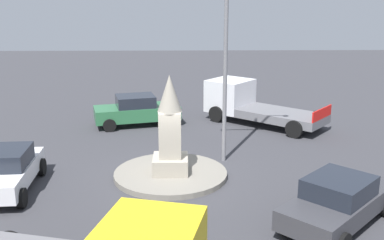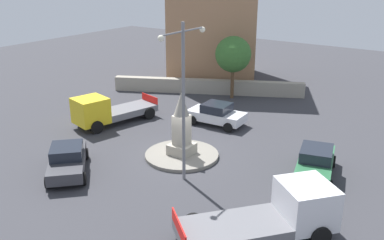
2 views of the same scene
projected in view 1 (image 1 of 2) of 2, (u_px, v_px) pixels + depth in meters
ground_plane at (171, 177)px, 16.90m from camera, size 80.00×80.00×0.00m
traffic_island at (171, 174)px, 16.87m from camera, size 4.16×4.16×0.19m
monument at (170, 131)px, 16.43m from camera, size 1.27×1.27×3.60m
streetlamp at (226, 42)px, 17.29m from camera, size 3.47×0.28×7.84m
car_white_passing at (4, 170)px, 15.48m from camera, size 2.21×3.96×1.48m
car_green_far_side at (137, 110)px, 23.42m from camera, size 4.56×2.74×1.56m
car_dark_grey_waiting at (339, 201)px, 13.19m from camera, size 4.22×4.25×1.47m
truck_white_near_island at (249, 103)px, 23.99m from camera, size 6.15×5.64×2.11m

